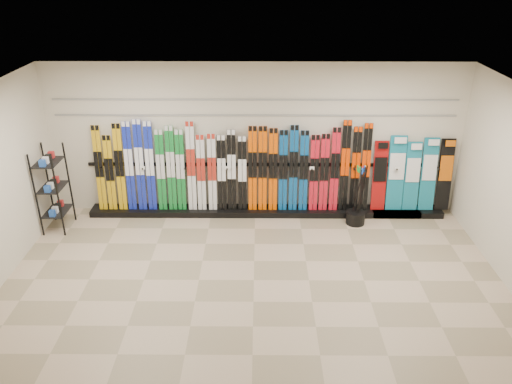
{
  "coord_description": "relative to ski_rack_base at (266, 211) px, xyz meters",
  "views": [
    {
      "loc": [
        0.08,
        -6.64,
        4.75
      ],
      "look_at": [
        0.03,
        1.0,
        1.1
      ],
      "focal_mm": 35.0,
      "sensor_mm": 36.0,
      "label": 1
    }
  ],
  "objects": [
    {
      "name": "ski_poles",
      "position": [
        1.78,
        -0.37,
        0.55
      ],
      "size": [
        0.26,
        0.26,
        1.18
      ],
      "color": "black",
      "rests_on": "pole_bin"
    },
    {
      "name": "ceiling",
      "position": [
        -0.22,
        -2.28,
        2.94
      ],
      "size": [
        8.0,
        8.0,
        0.0
      ],
      "primitive_type": "plane",
      "rotation": [
        3.14,
        0.0,
        0.0
      ],
      "color": "silver",
      "rests_on": "back_wall"
    },
    {
      "name": "accessory_rack",
      "position": [
        -3.97,
        -0.58,
        0.75
      ],
      "size": [
        0.4,
        0.6,
        1.62
      ],
      "primitive_type": "cube",
      "color": "black",
      "rests_on": "floor"
    },
    {
      "name": "skis",
      "position": [
        -0.68,
        0.03,
        0.89
      ],
      "size": [
        5.37,
        0.19,
        1.83
      ],
      "color": "#C49511",
      "rests_on": "ski_rack_base"
    },
    {
      "name": "pole_bin",
      "position": [
        1.73,
        -0.38,
        0.07
      ],
      "size": [
        0.36,
        0.36,
        0.25
      ],
      "primitive_type": "cylinder",
      "color": "black",
      "rests_on": "floor"
    },
    {
      "name": "floor",
      "position": [
        -0.22,
        -2.28,
        -0.06
      ],
      "size": [
        8.0,
        8.0,
        0.0
      ],
      "primitive_type": "plane",
      "color": "gray",
      "rests_on": "ground"
    },
    {
      "name": "slatwall_rail_0",
      "position": [
        -0.22,
        0.2,
        1.94
      ],
      "size": [
        7.6,
        0.02,
        0.03
      ],
      "primitive_type": "cube",
      "color": "gray",
      "rests_on": "back_wall"
    },
    {
      "name": "back_wall",
      "position": [
        -0.22,
        0.22,
        1.44
      ],
      "size": [
        8.0,
        0.0,
        8.0
      ],
      "primitive_type": "plane",
      "rotation": [
        1.57,
        0.0,
        0.0
      ],
      "color": "beige",
      "rests_on": "floor"
    },
    {
      "name": "slatwall_rail_1",
      "position": [
        -0.22,
        0.2,
        2.24
      ],
      "size": [
        7.6,
        0.02,
        0.03
      ],
      "primitive_type": "cube",
      "color": "gray",
      "rests_on": "back_wall"
    },
    {
      "name": "ski_rack_base",
      "position": [
        0.0,
        0.0,
        0.0
      ],
      "size": [
        8.0,
        0.4,
        0.12
      ],
      "primitive_type": "cube",
      "color": "black",
      "rests_on": "floor"
    },
    {
      "name": "snowboards",
      "position": [
        2.86,
        0.07,
        0.78
      ],
      "size": [
        1.55,
        0.23,
        1.5
      ],
      "color": "#990C0C",
      "rests_on": "ski_rack_base"
    }
  ]
}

